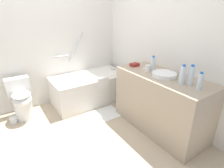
{
  "coord_description": "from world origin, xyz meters",
  "views": [
    {
      "loc": [
        -0.65,
        -2.02,
        1.71
      ],
      "look_at": [
        0.73,
        0.07,
        0.67
      ],
      "focal_mm": 28.35,
      "sensor_mm": 36.0,
      "label": 1
    }
  ],
  "objects_px": {
    "water_bottle_1": "(183,75)",
    "water_bottle_2": "(200,81)",
    "water_bottle_0": "(191,75)",
    "amenity_basket": "(134,65)",
    "sink_faucet": "(174,72)",
    "bathtub": "(90,87)",
    "bath_mat": "(103,115)",
    "drinking_glass_1": "(148,68)",
    "drinking_glass_0": "(181,78)",
    "toilet_paper_roll": "(13,120)",
    "sink_basin": "(164,75)",
    "water_bottle_3": "(153,64)",
    "soap_dish": "(147,68)",
    "toilet": "(22,100)"
  },
  "relations": [
    {
      "from": "sink_faucet",
      "to": "water_bottle_0",
      "type": "relative_size",
      "value": 0.59
    },
    {
      "from": "water_bottle_0",
      "to": "amenity_basket",
      "type": "height_order",
      "value": "water_bottle_0"
    },
    {
      "from": "bathtub",
      "to": "water_bottle_2",
      "type": "xyz_separation_m",
      "value": [
        0.45,
        -1.94,
        0.67
      ]
    },
    {
      "from": "toilet",
      "to": "soap_dish",
      "type": "relative_size",
      "value": 7.71
    },
    {
      "from": "sink_basin",
      "to": "bathtub",
      "type": "bearing_deg",
      "value": 107.65
    },
    {
      "from": "drinking_glass_1",
      "to": "bath_mat",
      "type": "relative_size",
      "value": 0.16
    },
    {
      "from": "bath_mat",
      "to": "water_bottle_0",
      "type": "bearing_deg",
      "value": -64.05
    },
    {
      "from": "sink_faucet",
      "to": "water_bottle_1",
      "type": "bearing_deg",
      "value": -126.84
    },
    {
      "from": "bathtub",
      "to": "toilet_paper_roll",
      "type": "xyz_separation_m",
      "value": [
        -1.41,
        -0.01,
        -0.24
      ]
    },
    {
      "from": "water_bottle_1",
      "to": "toilet",
      "type": "bearing_deg",
      "value": 132.83
    },
    {
      "from": "bath_mat",
      "to": "toilet_paper_roll",
      "type": "height_order",
      "value": "toilet_paper_roll"
    },
    {
      "from": "sink_basin",
      "to": "water_bottle_2",
      "type": "distance_m",
      "value": 0.52
    },
    {
      "from": "bathtub",
      "to": "water_bottle_0",
      "type": "xyz_separation_m",
      "value": [
        0.49,
        -1.79,
        0.69
      ]
    },
    {
      "from": "bathtub",
      "to": "water_bottle_1",
      "type": "distance_m",
      "value": 1.9
    },
    {
      "from": "water_bottle_1",
      "to": "water_bottle_3",
      "type": "relative_size",
      "value": 1.1
    },
    {
      "from": "drinking_glass_0",
      "to": "soap_dish",
      "type": "bearing_deg",
      "value": 90.56
    },
    {
      "from": "amenity_basket",
      "to": "sink_faucet",
      "type": "bearing_deg",
      "value": -70.18
    },
    {
      "from": "sink_basin",
      "to": "toilet_paper_roll",
      "type": "xyz_separation_m",
      "value": [
        -1.86,
        1.42,
        -0.84
      ]
    },
    {
      "from": "water_bottle_0",
      "to": "water_bottle_1",
      "type": "distance_m",
      "value": 0.1
    },
    {
      "from": "water_bottle_0",
      "to": "water_bottle_2",
      "type": "relative_size",
      "value": 1.19
    },
    {
      "from": "water_bottle_1",
      "to": "soap_dish",
      "type": "bearing_deg",
      "value": 84.51
    },
    {
      "from": "bathtub",
      "to": "soap_dish",
      "type": "height_order",
      "value": "bathtub"
    },
    {
      "from": "water_bottle_1",
      "to": "drinking_glass_1",
      "type": "relative_size",
      "value": 2.56
    },
    {
      "from": "sink_basin",
      "to": "bath_mat",
      "type": "relative_size",
      "value": 0.53
    },
    {
      "from": "drinking_glass_1",
      "to": "toilet_paper_roll",
      "type": "height_order",
      "value": "drinking_glass_1"
    },
    {
      "from": "sink_faucet",
      "to": "water_bottle_1",
      "type": "distance_m",
      "value": 0.38
    },
    {
      "from": "toilet",
      "to": "bath_mat",
      "type": "xyz_separation_m",
      "value": [
        1.15,
        -0.69,
        -0.33
      ]
    },
    {
      "from": "amenity_basket",
      "to": "water_bottle_0",
      "type": "bearing_deg",
      "value": -86.46
    },
    {
      "from": "soap_dish",
      "to": "toilet_paper_roll",
      "type": "distance_m",
      "value": 2.32
    },
    {
      "from": "toilet",
      "to": "drinking_glass_1",
      "type": "relative_size",
      "value": 7.08
    },
    {
      "from": "water_bottle_3",
      "to": "toilet_paper_roll",
      "type": "height_order",
      "value": "water_bottle_3"
    },
    {
      "from": "water_bottle_1",
      "to": "water_bottle_2",
      "type": "distance_m",
      "value": 0.22
    },
    {
      "from": "water_bottle_3",
      "to": "amenity_basket",
      "type": "xyz_separation_m",
      "value": [
        -0.08,
        0.32,
        -0.08
      ]
    },
    {
      "from": "water_bottle_0",
      "to": "water_bottle_2",
      "type": "height_order",
      "value": "water_bottle_0"
    },
    {
      "from": "bathtub",
      "to": "bath_mat",
      "type": "distance_m",
      "value": 0.69
    },
    {
      "from": "toilet_paper_roll",
      "to": "bathtub",
      "type": "bearing_deg",
      "value": 0.27
    },
    {
      "from": "bathtub",
      "to": "soap_dish",
      "type": "distance_m",
      "value": 1.29
    },
    {
      "from": "drinking_glass_1",
      "to": "drinking_glass_0",
      "type": "bearing_deg",
      "value": -81.93
    },
    {
      "from": "toilet",
      "to": "sink_faucet",
      "type": "height_order",
      "value": "sink_faucet"
    },
    {
      "from": "water_bottle_2",
      "to": "drinking_glass_0",
      "type": "bearing_deg",
      "value": 80.57
    },
    {
      "from": "toilet_paper_roll",
      "to": "drinking_glass_1",
      "type": "bearing_deg",
      "value": -31.55
    },
    {
      "from": "water_bottle_0",
      "to": "drinking_glass_0",
      "type": "height_order",
      "value": "water_bottle_0"
    },
    {
      "from": "water_bottle_1",
      "to": "toilet_paper_roll",
      "type": "relative_size",
      "value": 2.28
    },
    {
      "from": "sink_faucet",
      "to": "bathtub",
      "type": "bearing_deg",
      "value": 114.47
    },
    {
      "from": "water_bottle_3",
      "to": "soap_dish",
      "type": "bearing_deg",
      "value": 101.98
    },
    {
      "from": "sink_basin",
      "to": "drinking_glass_0",
      "type": "xyz_separation_m",
      "value": [
        0.04,
        -0.24,
        0.02
      ]
    },
    {
      "from": "drinking_glass_1",
      "to": "bath_mat",
      "type": "height_order",
      "value": "drinking_glass_1"
    },
    {
      "from": "water_bottle_2",
      "to": "drinking_glass_1",
      "type": "distance_m",
      "value": 0.81
    },
    {
      "from": "water_bottle_2",
      "to": "bath_mat",
      "type": "distance_m",
      "value": 1.71
    },
    {
      "from": "sink_basin",
      "to": "water_bottle_2",
      "type": "relative_size",
      "value": 1.54
    }
  ]
}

